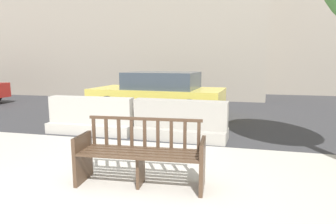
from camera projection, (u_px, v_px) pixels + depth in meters
ground_plane at (118, 205)px, 3.47m from camera, size 200.00×200.00×0.00m
street_asphalt at (207, 104)px, 11.78m from camera, size 120.00×12.00×0.01m
street_bench at (141, 156)px, 3.99m from camera, size 1.72×0.64×0.88m
jersey_barrier_centre at (180, 123)px, 6.37m from camera, size 2.03×0.77×0.84m
jersey_barrier_left at (91, 118)px, 6.91m from camera, size 2.00×0.69×0.84m
car_taxi_near at (159, 93)px, 9.27m from camera, size 4.11×2.15×1.32m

